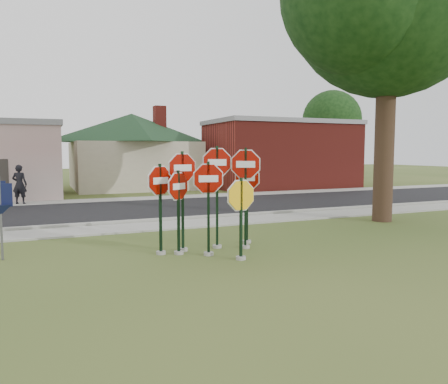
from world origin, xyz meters
name	(u,v)px	position (x,y,z in m)	size (l,w,h in m)	color
ground	(238,264)	(0.00, 0.00, 0.00)	(120.00, 120.00, 0.00)	#39501E
sidewalk_near	(171,225)	(0.00, 5.50, 0.03)	(60.00, 1.60, 0.06)	gray
road	(142,210)	(0.00, 10.00, 0.02)	(60.00, 7.00, 0.04)	black
sidewalk_far	(124,199)	(0.00, 14.30, 0.03)	(60.00, 1.60, 0.06)	gray
curb	(163,220)	(0.00, 6.50, 0.07)	(60.00, 0.20, 0.14)	gray
stop_sign_center	(208,196)	(-0.33, 1.02, 1.49)	(1.02, 0.24, 2.43)	gray
stop_sign_yellow	(241,209)	(0.22, 0.31, 1.21)	(1.03, 0.24, 2.06)	gray
stop_sign_left	(178,202)	(-0.97, 1.42, 1.31)	(0.84, 0.52, 2.20)	gray
stop_sign_right	(246,183)	(0.86, 1.38, 1.75)	(0.96, 0.53, 2.78)	gray
stop_sign_back_right	(217,182)	(0.18, 1.71, 1.77)	(1.05, 0.24, 2.82)	gray
stop_sign_back_left	(182,187)	(-0.77, 1.71, 1.67)	(1.05, 0.24, 2.68)	gray
stop_sign_far_right	(247,194)	(1.19, 1.96, 1.39)	(0.77, 0.62, 2.32)	gray
stop_sign_far_left	(160,197)	(-1.39, 1.59, 1.44)	(0.94, 0.46, 2.37)	gray
building_house	(132,136)	(2.00, 22.00, 3.65)	(11.60, 11.60, 6.20)	#BCB295
building_brick	(281,154)	(12.00, 18.50, 2.40)	(10.20, 6.20, 4.75)	maroon
bg_tree_right	(332,120)	(22.00, 26.00, 5.58)	(5.60, 5.60, 8.40)	black
pedestrian	(20,184)	(-5.00, 14.00, 1.00)	(0.69, 0.45, 1.88)	black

